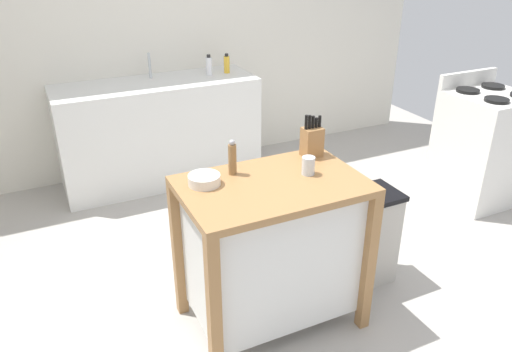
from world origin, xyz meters
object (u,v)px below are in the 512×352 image
(trash_bin, at_px, (366,237))
(bottle_spray_cleaner, at_px, (209,66))
(knife_block, at_px, (312,141))
(drinking_cup, at_px, (308,166))
(pepper_grinder, at_px, (232,158))
(stove, at_px, (483,147))
(bowl_ceramic_small, at_px, (204,179))
(bottle_dish_soap, at_px, (227,64))
(kitchen_island, at_px, (272,246))
(sink_faucet, at_px, (150,66))

(trash_bin, height_order, bottle_spray_cleaner, bottle_spray_cleaner)
(knife_block, xyz_separation_m, drinking_cup, (-0.14, -0.20, -0.04))
(pepper_grinder, relative_size, stove, 0.19)
(bowl_ceramic_small, distance_m, drinking_cup, 0.56)
(bottle_dish_soap, height_order, bottle_spray_cleaner, bottle_spray_cleaner)
(drinking_cup, xyz_separation_m, bottle_dish_soap, (0.40, 2.11, 0.05))
(pepper_grinder, distance_m, bottle_spray_cleaner, 2.03)
(kitchen_island, relative_size, trash_bin, 1.53)
(bowl_ceramic_small, distance_m, bottle_spray_cleaner, 2.14)
(trash_bin, xyz_separation_m, sink_faucet, (-0.77, 2.15, 0.71))
(sink_faucet, xyz_separation_m, bottle_spray_cleaner, (0.50, -0.11, -0.03))
(pepper_grinder, bearing_deg, bottle_spray_cleaner, 72.86)
(trash_bin, distance_m, sink_faucet, 2.39)
(pepper_grinder, bearing_deg, sink_faucet, 87.35)
(kitchen_island, xyz_separation_m, trash_bin, (0.72, 0.08, -0.18))
(bowl_ceramic_small, height_order, bottle_spray_cleaner, bottle_spray_cleaner)
(drinking_cup, bearing_deg, kitchen_island, -177.17)
(bowl_ceramic_small, relative_size, bottle_dish_soap, 0.96)
(knife_block, xyz_separation_m, bowl_ceramic_small, (-0.69, -0.08, -0.06))
(bowl_ceramic_small, xyz_separation_m, sink_faucet, (0.27, 2.10, 0.10))
(stove, bearing_deg, bottle_dish_soap, 137.16)
(kitchen_island, xyz_separation_m, bottle_dish_soap, (0.62, 2.12, 0.49))
(trash_bin, xyz_separation_m, bottle_dish_soap, (-0.10, 2.04, 0.68))
(drinking_cup, distance_m, stove, 2.18)
(bottle_dish_soap, bearing_deg, drinking_cup, -100.85)
(drinking_cup, bearing_deg, sink_faucet, 96.87)
(pepper_grinder, xyz_separation_m, trash_bin, (0.87, -0.10, -0.67))
(bowl_ceramic_small, bearing_deg, drinking_cup, -12.62)
(kitchen_island, relative_size, pepper_grinder, 4.89)
(pepper_grinder, distance_m, sink_faucet, 2.05)
(pepper_grinder, xyz_separation_m, bottle_spray_cleaner, (0.60, 1.94, 0.01))
(pepper_grinder, relative_size, sink_faucet, 0.89)
(bowl_ceramic_small, bearing_deg, stove, 10.13)
(bottle_dish_soap, bearing_deg, kitchen_island, -106.35)
(drinking_cup, distance_m, bottle_spray_cleaner, 2.13)
(drinking_cup, height_order, bottle_spray_cleaner, bottle_spray_cleaner)
(sink_faucet, height_order, stove, sink_faucet)
(bottle_spray_cleaner, bearing_deg, stove, -40.09)
(bowl_ceramic_small, bearing_deg, bottle_dish_soap, 64.53)
(sink_faucet, bearing_deg, bottle_dish_soap, -9.78)
(kitchen_island, distance_m, sink_faucet, 2.30)
(bowl_ceramic_small, xyz_separation_m, trash_bin, (1.05, -0.05, -0.61))
(bowl_ceramic_small, bearing_deg, bottle_spray_cleaner, 68.67)
(kitchen_island, distance_m, bottle_spray_cleaner, 2.23)
(knife_block, xyz_separation_m, bottle_spray_cleaner, (0.09, 1.91, 0.01))
(trash_bin, relative_size, bottle_spray_cleaner, 3.51)
(drinking_cup, height_order, stove, stove)
(drinking_cup, distance_m, bottle_dish_soap, 2.15)
(drinking_cup, bearing_deg, trash_bin, 8.02)
(kitchen_island, xyz_separation_m, bottle_spray_cleaner, (0.45, 2.12, 0.49))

